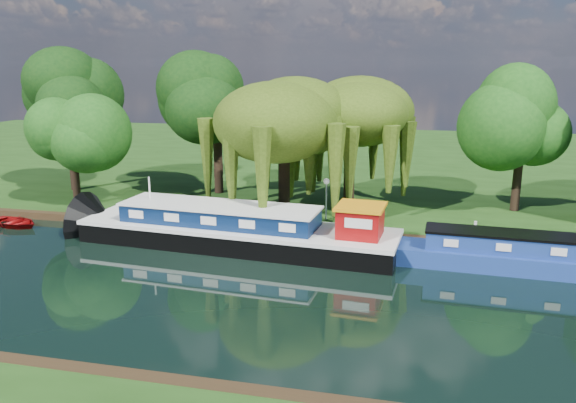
# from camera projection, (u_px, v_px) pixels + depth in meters

# --- Properties ---
(ground) EXTENTS (120.00, 120.00, 0.00)m
(ground) POSITION_uv_depth(u_px,v_px,m) (277.00, 292.00, 24.59)
(ground) COLOR black
(far_bank) EXTENTS (120.00, 52.00, 0.45)m
(far_bank) POSITION_uv_depth(u_px,v_px,m) (357.00, 160.00, 56.72)
(far_bank) COLOR #18380F
(far_bank) RESTS_ON ground
(dutch_barge) EXTENTS (17.80, 5.37, 3.70)m
(dutch_barge) POSITION_uv_depth(u_px,v_px,m) (239.00, 230.00, 30.46)
(dutch_barge) COLOR black
(dutch_barge) RESTS_ON ground
(narrowboat) EXTENTS (13.69, 2.99, 1.98)m
(narrowboat) POSITION_uv_depth(u_px,v_px,m) (527.00, 257.00, 26.92)
(narrowboat) COLOR navy
(narrowboat) RESTS_ON ground
(red_dinghy) EXTENTS (3.84, 3.12, 0.70)m
(red_dinghy) POSITION_uv_depth(u_px,v_px,m) (15.00, 226.00, 34.46)
(red_dinghy) COLOR maroon
(red_dinghy) RESTS_ON ground
(willow_left) EXTENTS (6.68, 6.68, 8.01)m
(willow_left) POSITION_uv_depth(u_px,v_px,m) (284.00, 123.00, 33.61)
(willow_left) COLOR black
(willow_left) RESTS_ON far_bank
(willow_right) EXTENTS (6.27, 6.27, 7.64)m
(willow_right) POSITION_uv_depth(u_px,v_px,m) (351.00, 123.00, 35.71)
(willow_right) COLOR black
(willow_right) RESTS_ON far_bank
(tree_far_left) EXTENTS (4.42, 4.42, 7.11)m
(tree_far_left) POSITION_uv_depth(u_px,v_px,m) (71.00, 133.00, 36.49)
(tree_far_left) COLOR black
(tree_far_left) RESTS_ON far_bank
(tree_far_back) EXTENTS (5.59, 5.59, 9.40)m
(tree_far_back) POSITION_uv_depth(u_px,v_px,m) (68.00, 102.00, 40.87)
(tree_far_back) COLOR black
(tree_far_back) RESTS_ON far_bank
(tree_far_mid) EXTENTS (5.67, 5.67, 9.27)m
(tree_far_mid) POSITION_uv_depth(u_px,v_px,m) (216.00, 105.00, 39.92)
(tree_far_mid) COLOR black
(tree_far_mid) RESTS_ON far_bank
(tree_far_right) EXTENTS (4.88, 4.88, 7.98)m
(tree_far_right) POSITION_uv_depth(u_px,v_px,m) (522.00, 125.00, 35.12)
(tree_far_right) COLOR black
(tree_far_right) RESTS_ON far_bank
(lamppost) EXTENTS (0.36, 0.36, 2.56)m
(lamppost) POSITION_uv_depth(u_px,v_px,m) (326.00, 188.00, 33.84)
(lamppost) COLOR silver
(lamppost) RESTS_ON far_bank
(mooring_posts) EXTENTS (19.16, 0.16, 1.00)m
(mooring_posts) POSITION_uv_depth(u_px,v_px,m) (303.00, 220.00, 32.42)
(mooring_posts) COLOR silver
(mooring_posts) RESTS_ON far_bank
(reeds_near) EXTENTS (33.70, 1.50, 1.10)m
(reeds_near) POSITION_uv_depth(u_px,v_px,m) (449.00, 399.00, 15.81)
(reeds_near) COLOR #184D14
(reeds_near) RESTS_ON ground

